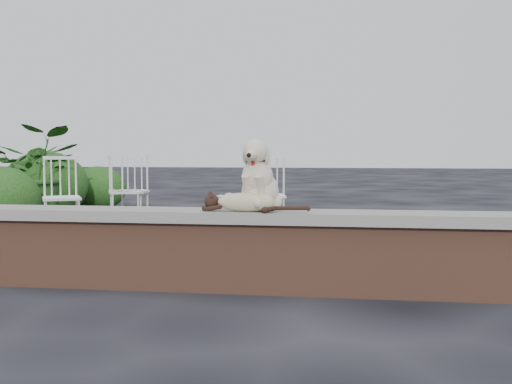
# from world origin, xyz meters

# --- Properties ---
(ground) EXTENTS (60.00, 60.00, 0.00)m
(ground) POSITION_xyz_m (0.00, 0.00, 0.00)
(ground) COLOR black
(ground) RESTS_ON ground
(brick_wall) EXTENTS (6.00, 0.30, 0.50)m
(brick_wall) POSITION_xyz_m (0.00, 0.00, 0.25)
(brick_wall) COLOR brown
(brick_wall) RESTS_ON ground
(capstone) EXTENTS (6.20, 0.40, 0.08)m
(capstone) POSITION_xyz_m (0.00, 0.00, 0.54)
(capstone) COLOR slate
(capstone) RESTS_ON brick_wall
(dog) EXTENTS (0.42, 0.50, 0.52)m
(dog) POSITION_xyz_m (1.15, 0.06, 0.84)
(dog) COLOR beige
(dog) RESTS_ON capstone
(cat) EXTENTS (0.93, 0.38, 0.15)m
(cat) POSITION_xyz_m (1.07, -0.09, 0.66)
(cat) COLOR tan
(cat) RESTS_ON capstone
(chair_a) EXTENTS (0.76, 0.76, 0.94)m
(chair_a) POSITION_xyz_m (-1.51, 2.37, 0.47)
(chair_a) COLOR white
(chair_a) RESTS_ON ground
(chair_d) EXTENTS (0.77, 0.77, 0.94)m
(chair_d) POSITION_xyz_m (0.50, 2.79, 0.47)
(chair_d) COLOR white
(chair_d) RESTS_ON ground
(chair_e) EXTENTS (0.75, 0.75, 0.94)m
(chair_e) POSITION_xyz_m (-1.16, 3.52, 0.47)
(chair_e) COLOR white
(chair_e) RESTS_ON ground
(chair_c) EXTENTS (0.67, 0.67, 0.94)m
(chair_c) POSITION_xyz_m (0.82, 3.07, 0.47)
(chair_c) COLOR white
(chair_c) RESTS_ON ground
(chair_b) EXTENTS (0.57, 0.57, 0.94)m
(chair_b) POSITION_xyz_m (-1.10, 3.53, 0.47)
(chair_b) COLOR white
(chair_b) RESTS_ON ground
(potted_plant_a) EXTENTS (1.50, 1.39, 1.37)m
(potted_plant_a) POSITION_xyz_m (-2.76, 4.18, 0.69)
(potted_plant_a) COLOR #163D11
(potted_plant_a) RESTS_ON ground
(potted_plant_b) EXTENTS (0.85, 0.85, 1.07)m
(potted_plant_b) POSITION_xyz_m (-3.05, 4.88, 0.54)
(potted_plant_b) COLOR #163D11
(potted_plant_b) RESTS_ON ground
(shrubbery) EXTENTS (1.56, 3.55, 1.05)m
(shrubbery) POSITION_xyz_m (-2.77, 4.47, 0.42)
(shrubbery) COLOR #163D11
(shrubbery) RESTS_ON ground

